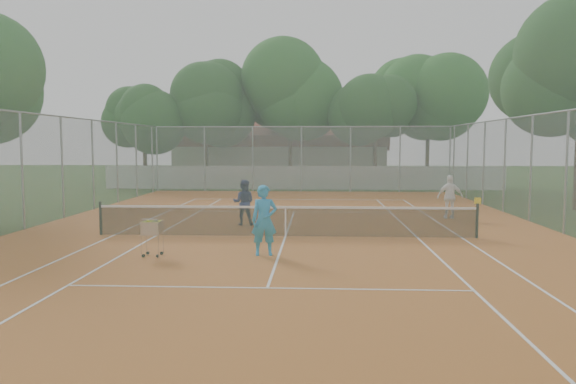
{
  "coord_description": "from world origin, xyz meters",
  "views": [
    {
      "loc": [
        1.01,
        -17.47,
        2.92
      ],
      "look_at": [
        0.0,
        1.5,
        1.3
      ],
      "focal_mm": 35.0,
      "sensor_mm": 36.0,
      "label": 1
    }
  ],
  "objects_px": {
    "player_near": "(264,220)",
    "player_far_right": "(450,197)",
    "clubhouse": "(281,153)",
    "tennis_net": "(285,221)",
    "player_far_left": "(244,202)",
    "ball_hopper": "(152,237)"
  },
  "relations": [
    {
      "from": "player_near",
      "to": "ball_hopper",
      "type": "bearing_deg",
      "value": 176.47
    },
    {
      "from": "tennis_net",
      "to": "player_near",
      "type": "distance_m",
      "value": 3.06
    },
    {
      "from": "ball_hopper",
      "to": "tennis_net",
      "type": "bearing_deg",
      "value": 49.69
    },
    {
      "from": "player_far_right",
      "to": "clubhouse",
      "type": "bearing_deg",
      "value": -74.16
    },
    {
      "from": "clubhouse",
      "to": "player_near",
      "type": "distance_m",
      "value": 32.07
    },
    {
      "from": "player_near",
      "to": "player_far_right",
      "type": "bearing_deg",
      "value": 39.0
    },
    {
      "from": "player_far_right",
      "to": "ball_hopper",
      "type": "relative_size",
      "value": 1.69
    },
    {
      "from": "player_far_right",
      "to": "ball_hopper",
      "type": "distance_m",
      "value": 12.37
    },
    {
      "from": "player_far_right",
      "to": "player_far_left",
      "type": "bearing_deg",
      "value": 12.9
    },
    {
      "from": "player_far_left",
      "to": "clubhouse",
      "type": "bearing_deg",
      "value": -88.52
    },
    {
      "from": "tennis_net",
      "to": "clubhouse",
      "type": "xyz_separation_m",
      "value": [
        -2.0,
        29.0,
        1.69
      ]
    },
    {
      "from": "tennis_net",
      "to": "player_far_right",
      "type": "relative_size",
      "value": 6.96
    },
    {
      "from": "clubhouse",
      "to": "ball_hopper",
      "type": "height_order",
      "value": "clubhouse"
    },
    {
      "from": "tennis_net",
      "to": "player_near",
      "type": "bearing_deg",
      "value": -97.21
    },
    {
      "from": "tennis_net",
      "to": "player_far_left",
      "type": "relative_size",
      "value": 7.3
    },
    {
      "from": "player_near",
      "to": "player_far_right",
      "type": "xyz_separation_m",
      "value": [
        6.56,
        7.65,
        -0.07
      ]
    },
    {
      "from": "tennis_net",
      "to": "ball_hopper",
      "type": "distance_m",
      "value": 4.67
    },
    {
      "from": "ball_hopper",
      "to": "player_far_right",
      "type": "bearing_deg",
      "value": 44.11
    },
    {
      "from": "tennis_net",
      "to": "player_far_right",
      "type": "height_order",
      "value": "player_far_right"
    },
    {
      "from": "clubhouse",
      "to": "player_far_right",
      "type": "bearing_deg",
      "value": -71.43
    },
    {
      "from": "tennis_net",
      "to": "player_far_left",
      "type": "bearing_deg",
      "value": 123.83
    },
    {
      "from": "ball_hopper",
      "to": "player_far_left",
      "type": "bearing_deg",
      "value": 78.33
    }
  ]
}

